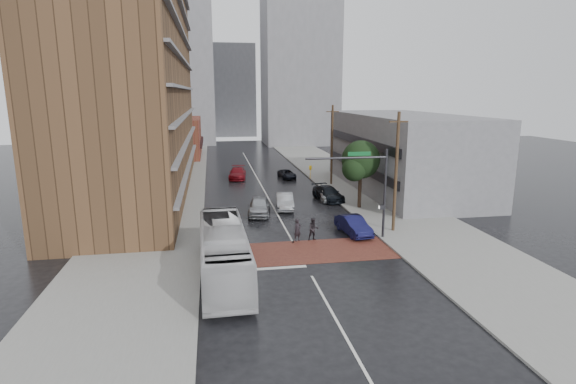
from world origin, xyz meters
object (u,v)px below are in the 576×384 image
car_travel_a (259,206)px  suv_travel (287,174)px  car_travel_b (285,201)px  car_parked_far (326,194)px  pedestrian_b (314,229)px  car_travel_c (237,173)px  transit_bus (224,252)px  car_parked_near (353,225)px  car_parked_mid (328,194)px  pedestrian_a (298,230)px

car_travel_a → suv_travel: (5.76, 18.23, -0.27)m
car_travel_b → car_parked_far: size_ratio=1.15×
pedestrian_b → car_travel_c: pedestrian_b is taller
transit_bus → car_parked_near: size_ratio=2.63×
pedestrian_b → car_travel_a: size_ratio=0.37×
transit_bus → car_parked_mid: size_ratio=2.33×
pedestrian_a → car_parked_far: size_ratio=0.44×
pedestrian_b → pedestrian_a: bearing=174.5°
pedestrian_a → suv_travel: size_ratio=0.44×
transit_bus → pedestrian_a: 8.58m
car_travel_c → car_parked_near: size_ratio=1.16×
car_travel_b → car_parked_far: (5.05, 2.86, -0.08)m
transit_bus → car_parked_far: 22.43m
transit_bus → car_parked_mid: bearing=57.0°
car_parked_far → pedestrian_a: bearing=-112.4°
pedestrian_a → car_parked_far: pedestrian_a is taller
car_travel_a → suv_travel: bearing=81.5°
pedestrian_a → car_parked_mid: (5.88, 13.00, -0.15)m
car_travel_a → car_parked_near: 10.19m
car_travel_a → car_parked_mid: size_ratio=0.96×
pedestrian_b → suv_travel: bearing=79.5°
pedestrian_b → car_travel_a: (-3.42, 8.38, -0.06)m
suv_travel → car_parked_far: bearing=-86.8°
pedestrian_b → car_travel_b: (-0.66, 10.14, -0.13)m
pedestrian_b → car_parked_near: 3.74m
transit_bus → suv_travel: 34.16m
transit_bus → pedestrian_b: bearing=39.2°
suv_travel → car_parked_mid: car_parked_mid is taller
pedestrian_b → car_travel_c: bearing=93.7°
pedestrian_b → car_parked_mid: bearing=65.0°
pedestrian_a → car_travel_c: 27.45m
transit_bus → pedestrian_b: size_ratio=6.64×
pedestrian_a → car_travel_a: pedestrian_a is taller
transit_bus → car_travel_b: (6.55, 16.31, -0.89)m
car_travel_c → car_parked_far: bearing=-51.8°
car_travel_b → car_parked_near: 10.08m
car_travel_a → car_travel_c: size_ratio=0.93×
transit_bus → suv_travel: transit_bus is taller
car_travel_c → car_parked_near: bearing=-66.5°
transit_bus → car_parked_near: bearing=32.2°
car_parked_far → car_travel_c: bearing=122.9°
transit_bus → pedestrian_a: transit_bus is taller
pedestrian_b → car_parked_far: bearing=65.8°
car_travel_a → car_travel_b: size_ratio=1.05×
pedestrian_a → car_parked_near: (4.89, 1.00, -0.15)m
car_travel_c → car_parked_near: car_travel_c is taller
car_travel_b → car_travel_c: 17.53m
transit_bus → pedestrian_b: 9.52m
car_parked_near → car_parked_mid: bearing=78.1°
car_parked_near → suv_travel: bearing=85.6°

